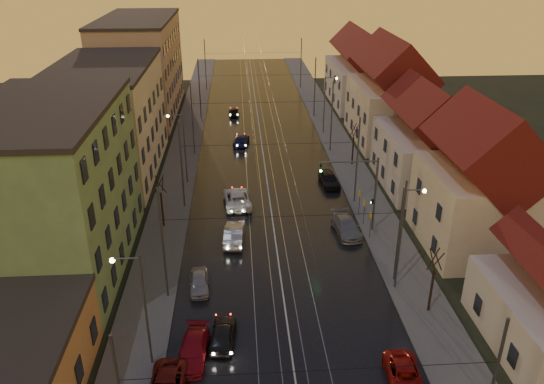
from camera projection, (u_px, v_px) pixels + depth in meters
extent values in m
plane|color=black|center=(295.00, 381.00, 31.92)|extent=(160.00, 160.00, 0.00)
cube|color=black|center=(262.00, 150.00, 68.10)|extent=(16.00, 120.00, 0.04)
cube|color=#4C4C4C|center=(184.00, 151.00, 67.48)|extent=(4.00, 120.00, 0.15)
cube|color=#4C4C4C|center=(339.00, 147.00, 68.67)|extent=(4.00, 120.00, 0.15)
cube|color=gray|center=(245.00, 150.00, 67.95)|extent=(0.06, 120.00, 0.03)
cube|color=gray|center=(256.00, 149.00, 68.04)|extent=(0.06, 120.00, 0.03)
cube|color=gray|center=(268.00, 149.00, 68.13)|extent=(0.06, 120.00, 0.03)
cube|color=gray|center=(279.00, 149.00, 68.22)|extent=(0.06, 120.00, 0.03)
cube|color=#628152|center=(52.00, 193.00, 40.80)|extent=(10.00, 18.00, 13.00)
cube|color=beige|center=(108.00, 122.00, 59.10)|extent=(10.00, 20.00, 12.00)
cube|color=tan|center=(141.00, 68.00, 80.39)|extent=(10.00, 24.00, 14.00)
cube|color=beige|center=(476.00, 209.00, 45.03)|extent=(8.50, 10.00, 7.00)
pyramid|color=#561613|center=(487.00, 149.00, 42.75)|extent=(8.67, 10.20, 3.80)
cube|color=silver|center=(425.00, 159.00, 57.00)|extent=(9.00, 12.00, 6.00)
pyramid|color=#561613|center=(431.00, 118.00, 55.06)|extent=(9.18, 12.24, 3.20)
cube|color=beige|center=(389.00, 112.00, 70.25)|extent=(9.00, 14.00, 7.50)
pyramid|color=#561613|center=(393.00, 69.00, 67.83)|extent=(9.18, 14.28, 4.00)
cube|color=silver|center=(359.00, 84.00, 86.75)|extent=(9.00, 16.00, 6.50)
pyramid|color=#561613|center=(362.00, 53.00, 84.64)|extent=(9.18, 16.32, 3.50)
cylinder|color=#595B60|center=(163.00, 245.00, 37.65)|extent=(0.16, 0.16, 9.00)
cylinder|color=#595B60|center=(400.00, 237.00, 38.68)|extent=(0.16, 0.16, 9.00)
cylinder|color=#595B60|center=(182.00, 166.00, 51.22)|extent=(0.16, 0.16, 9.00)
cylinder|color=#595B60|center=(357.00, 161.00, 52.25)|extent=(0.16, 0.16, 9.00)
cylinder|color=#595B60|center=(192.00, 120.00, 64.79)|extent=(0.16, 0.16, 9.00)
cylinder|color=#595B60|center=(332.00, 117.00, 65.82)|extent=(0.16, 0.16, 9.00)
cylinder|color=#595B60|center=(200.00, 90.00, 78.36)|extent=(0.16, 0.16, 9.00)
cylinder|color=#595B60|center=(315.00, 88.00, 79.39)|extent=(0.16, 0.16, 9.00)
cylinder|color=#595B60|center=(205.00, 65.00, 94.64)|extent=(0.16, 0.16, 9.00)
cylinder|color=#595B60|center=(301.00, 64.00, 95.67)|extent=(0.16, 0.16, 9.00)
cylinder|color=#595B60|center=(146.00, 312.00, 31.52)|extent=(0.14, 0.14, 8.00)
cylinder|color=#595B60|center=(125.00, 258.00, 29.87)|extent=(1.60, 0.10, 0.10)
sphere|color=#FFD88C|center=(112.00, 260.00, 29.87)|extent=(0.32, 0.32, 0.32)
cylinder|color=#595B60|center=(399.00, 236.00, 39.81)|extent=(0.14, 0.14, 8.00)
cylinder|color=#595B60|center=(415.00, 190.00, 38.25)|extent=(1.60, 0.10, 0.10)
sphere|color=#FFD88C|center=(424.00, 191.00, 38.34)|extent=(0.32, 0.32, 0.32)
cylinder|color=#595B60|center=(185.00, 149.00, 56.85)|extent=(0.14, 0.14, 8.00)
cylinder|color=#595B60|center=(175.00, 115.00, 55.20)|extent=(1.60, 0.10, 0.10)
sphere|color=#FFD88C|center=(168.00, 116.00, 55.20)|extent=(0.32, 0.32, 0.32)
cylinder|color=#595B60|center=(324.00, 105.00, 72.37)|extent=(0.14, 0.14, 8.00)
cylinder|color=#595B60|center=(331.00, 78.00, 70.82)|extent=(1.60, 0.10, 0.10)
sphere|color=#FFD88C|center=(337.00, 78.00, 70.90)|extent=(0.32, 0.32, 0.32)
cylinder|color=#595B60|center=(375.00, 195.00, 47.22)|extent=(0.20, 0.20, 7.20)
cylinder|color=#595B60|center=(348.00, 162.00, 45.68)|extent=(5.20, 0.14, 0.14)
imported|color=black|center=(321.00, 169.00, 45.79)|extent=(0.15, 0.18, 0.90)
sphere|color=#19FF3F|center=(321.00, 171.00, 45.74)|extent=(0.20, 0.20, 0.20)
cylinder|color=black|center=(162.00, 210.00, 48.67)|extent=(0.18, 0.18, 3.50)
cylinder|color=black|center=(163.00, 184.00, 47.68)|extent=(0.37, 0.92, 1.61)
cylinder|color=black|center=(159.00, 184.00, 47.80)|extent=(0.91, 0.40, 1.61)
cylinder|color=black|center=(157.00, 185.00, 47.50)|extent=(0.37, 0.92, 1.61)
cylinder|color=black|center=(161.00, 186.00, 47.40)|extent=(0.84, 0.54, 1.62)
cylinder|color=black|center=(431.00, 291.00, 37.22)|extent=(0.18, 0.18, 3.50)
cylinder|color=black|center=(439.00, 260.00, 36.24)|extent=(0.37, 0.92, 1.61)
cylinder|color=black|center=(433.00, 259.00, 36.35)|extent=(0.91, 0.40, 1.61)
cylinder|color=black|center=(433.00, 261.00, 36.05)|extent=(0.37, 0.92, 1.61)
cylinder|color=black|center=(439.00, 262.00, 35.96)|extent=(0.84, 0.54, 1.62)
cylinder|color=black|center=(353.00, 151.00, 62.56)|extent=(0.18, 0.18, 3.50)
cylinder|color=black|center=(356.00, 131.00, 61.58)|extent=(0.37, 0.92, 1.61)
cylinder|color=black|center=(353.00, 130.00, 61.69)|extent=(0.91, 0.40, 1.61)
cylinder|color=black|center=(352.00, 131.00, 61.40)|extent=(0.37, 0.92, 1.61)
cylinder|color=black|center=(356.00, 131.00, 61.30)|extent=(0.84, 0.54, 1.62)
imported|color=black|center=(223.00, 334.00, 34.80)|extent=(1.94, 4.02, 1.32)
imported|color=#A1A2A7|center=(234.00, 234.00, 46.65)|extent=(1.95, 4.77, 1.54)
imported|color=silver|center=(237.00, 198.00, 53.27)|extent=(3.03, 5.69, 1.52)
imported|color=#161843|center=(241.00, 140.00, 69.61)|extent=(2.42, 4.69, 1.30)
imported|color=black|center=(234.00, 112.00, 81.50)|extent=(1.64, 3.77, 1.27)
imported|color=maroon|center=(193.00, 350.00, 33.45)|extent=(2.19, 4.54, 1.27)
imported|color=#A4A4A9|center=(199.00, 282.00, 40.23)|extent=(1.72, 3.70, 1.23)
imported|color=#9E120F|center=(405.00, 377.00, 31.38)|extent=(2.30, 4.50, 1.21)
imported|color=gray|center=(346.00, 226.00, 48.07)|extent=(2.40, 5.03, 1.42)
imported|color=black|center=(329.00, 179.00, 57.63)|extent=(2.14, 4.46, 1.47)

